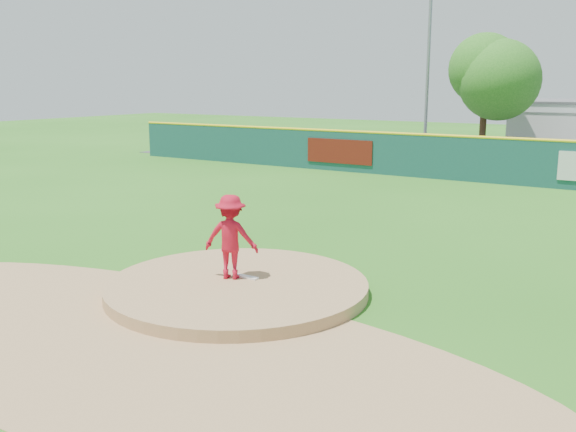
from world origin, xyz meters
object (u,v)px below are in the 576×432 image
Objects in this scene: van at (540,153)px; playground_slide at (288,145)px; deciduous_tree at (486,79)px; light_pole_left at (429,53)px; pitcher at (231,237)px.

van is 14.04m from playground_slide.
deciduous_tree is at bearing 87.36° from van.
deciduous_tree reaches higher than playground_slide.
van is 0.49× the size of light_pole_left.
van is at bearing -18.04° from light_pole_left.
playground_slide is 11.72m from deciduous_tree.
light_pole_left reaches higher than van.
deciduous_tree is at bearing -105.94° from pitcher.
light_pole_left is (-7.15, 2.33, 5.28)m from van.
light_pole_left is (6.63, 5.08, 5.35)m from playground_slide.
pitcher is at bearing -85.98° from deciduous_tree.
deciduous_tree is (-3.15, 0.33, 3.78)m from van.
playground_slide is at bearing 104.61° from van.
playground_slide is 0.23× the size of light_pole_left.
van is at bearing 11.30° from playground_slide.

